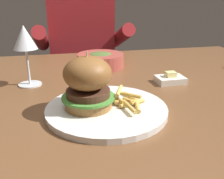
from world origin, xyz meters
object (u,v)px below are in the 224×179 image
at_px(soup_bowl, 101,60).
at_px(diner_person, 82,72).
at_px(wine_glass, 25,40).
at_px(butter_dish, 170,79).
at_px(burger_sandwich, 88,83).
at_px(main_plate, 107,109).

xyz_separation_m(soup_bowl, diner_person, (-0.02, 0.55, -0.20)).
height_order(wine_glass, soup_bowl, wine_glass).
distance_m(butter_dish, soup_bowl, 0.29).
xyz_separation_m(butter_dish, diner_person, (-0.20, 0.78, -0.19)).
bearing_deg(burger_sandwich, soup_bowl, 75.59).
height_order(main_plate, diner_person, diner_person).
bearing_deg(diner_person, wine_glass, -108.42).
height_order(burger_sandwich, butter_dish, burger_sandwich).
bearing_deg(butter_dish, main_plate, -145.90).
height_order(main_plate, wine_glass, wine_glass).
distance_m(burger_sandwich, diner_person, 0.97).
bearing_deg(butter_dish, diner_person, 104.32).
bearing_deg(butter_dish, wine_glass, 169.96).
relative_size(burger_sandwich, diner_person, 0.11).
bearing_deg(main_plate, diner_person, 87.52).
relative_size(burger_sandwich, wine_glass, 0.73).
distance_m(main_plate, diner_person, 0.96).
relative_size(burger_sandwich, butter_dish, 1.51).
bearing_deg(main_plate, soup_bowl, 81.66).
height_order(soup_bowl, diner_person, diner_person).
distance_m(main_plate, soup_bowl, 0.40).
bearing_deg(soup_bowl, main_plate, -98.34).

